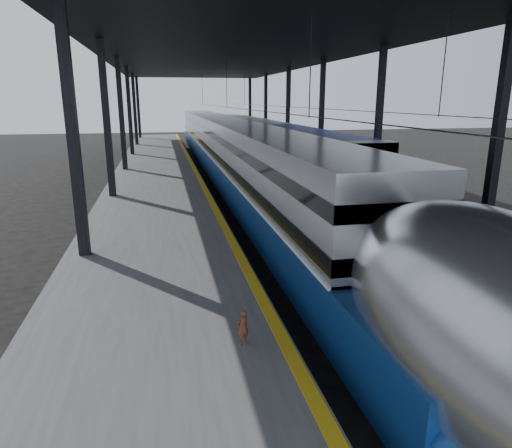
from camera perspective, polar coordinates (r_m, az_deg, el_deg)
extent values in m
plane|color=black|center=(12.53, 4.21, -13.70)|extent=(160.00, 160.00, 0.00)
cube|color=#4C4C4F|center=(31.02, -12.30, 4.62)|extent=(6.00, 80.00, 1.00)
cube|color=gold|center=(31.02, -7.16, 5.80)|extent=(0.30, 80.00, 0.01)
cube|color=slate|center=(31.40, -3.49, 4.29)|extent=(0.08, 80.00, 0.16)
cube|color=slate|center=(31.63, -0.90, 4.40)|extent=(0.08, 80.00, 0.16)
cube|color=slate|center=(32.48, 5.30, 4.62)|extent=(0.08, 80.00, 0.16)
cube|color=slate|center=(32.92, 7.71, 4.69)|extent=(0.08, 80.00, 0.16)
cube|color=black|center=(15.83, -21.75, 8.56)|extent=(0.35, 0.35, 9.00)
cube|color=black|center=(20.10, 27.88, 9.10)|extent=(0.35, 0.35, 9.00)
cube|color=black|center=(25.71, -18.07, 11.08)|extent=(0.35, 0.35, 9.00)
cube|color=black|center=(28.54, 15.04, 11.65)|extent=(0.35, 0.35, 9.00)
cube|color=black|center=(35.65, -16.42, 12.19)|extent=(0.35, 0.35, 9.00)
cube|color=black|center=(37.75, 8.16, 12.78)|extent=(0.35, 0.35, 9.00)
cube|color=black|center=(45.62, -15.49, 12.81)|extent=(0.35, 0.35, 9.00)
cube|color=black|center=(47.28, 3.99, 13.37)|extent=(0.35, 0.35, 9.00)
cube|color=black|center=(55.60, -14.89, 13.20)|extent=(0.35, 0.35, 9.00)
cube|color=black|center=(56.97, 1.21, 13.73)|extent=(0.35, 0.35, 9.00)
cube|color=black|center=(65.59, -14.47, 13.47)|extent=(0.35, 0.35, 9.00)
cube|color=black|center=(66.75, -0.76, 13.96)|extent=(0.35, 0.35, 9.00)
cube|color=black|center=(31.08, -2.57, 21.17)|extent=(18.00, 75.00, 0.45)
cylinder|color=slate|center=(30.94, -2.30, 14.25)|extent=(0.03, 74.00, 0.03)
cylinder|color=slate|center=(32.14, 6.81, 14.20)|extent=(0.03, 74.00, 0.03)
cube|color=#ACAEB3|center=(37.91, -3.98, 9.79)|extent=(3.08, 57.00, 4.25)
cube|color=navy|center=(36.59, -3.62, 7.50)|extent=(3.17, 62.00, 1.65)
cube|color=silver|center=(37.96, -3.97, 9.07)|extent=(3.19, 57.00, 0.11)
cube|color=black|center=(37.81, -4.02, 11.63)|extent=(3.12, 57.00, 0.45)
cube|color=black|center=(37.91, -3.98, 9.79)|extent=(3.12, 57.00, 0.45)
ellipsoid|color=#ACAEB3|center=(8.66, 26.63, -12.35)|extent=(3.08, 8.40, 4.25)
ellipsoid|color=navy|center=(9.25, 25.68, -19.11)|extent=(3.17, 8.40, 1.81)
cube|color=black|center=(9.75, 25.05, -23.34)|extent=(2.34, 2.60, 0.40)
cube|color=black|center=(28.95, -1.33, 3.61)|extent=(2.34, 2.60, 0.40)
cube|color=navy|center=(31.74, 7.00, 7.94)|extent=(2.88, 18.00, 3.91)
cube|color=gray|center=(24.02, 13.38, 5.29)|extent=(2.93, 1.20, 3.96)
cube|color=black|center=(23.34, 14.15, 7.13)|extent=(1.75, 0.06, 0.87)
cube|color=#AB180D|center=(23.56, 13.94, 3.91)|extent=(1.23, 0.06, 0.57)
cube|color=gray|center=(50.02, -0.02, 10.71)|extent=(2.88, 18.00, 3.91)
cube|color=gray|center=(68.69, -3.30, 11.94)|extent=(2.88, 18.00, 3.91)
cube|color=black|center=(26.54, 10.98, 2.21)|extent=(2.26, 2.40, 0.36)
cube|color=black|center=(47.29, 0.72, 8.16)|extent=(2.26, 2.40, 0.36)
imported|color=#532C1B|center=(9.93, -1.67, -12.76)|extent=(0.34, 0.29, 0.79)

